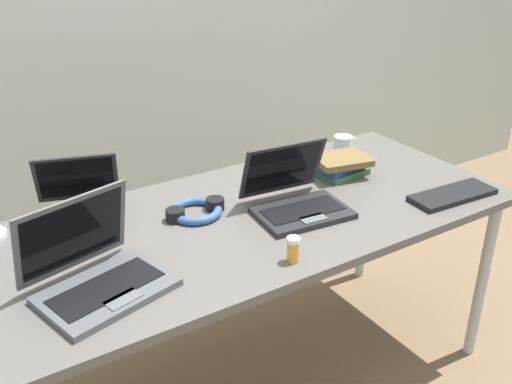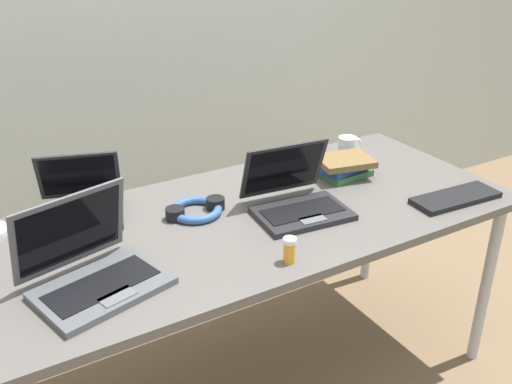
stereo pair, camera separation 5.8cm
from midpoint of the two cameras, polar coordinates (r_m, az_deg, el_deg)
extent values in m
plane|color=#7A6047|center=(2.40, -0.73, -17.97)|extent=(12.00, 12.00, 0.00)
cube|color=#B2BCB7|center=(2.76, -13.65, 17.59)|extent=(6.00, 0.12, 2.60)
cube|color=#595451|center=(1.97, -0.84, -2.50)|extent=(1.80, 0.80, 0.03)
cylinder|color=#B2B5BA|center=(2.46, 20.75, -8.14)|extent=(0.04, 0.04, 0.71)
cylinder|color=#B2B5BA|center=(2.84, 10.08, -2.03)|extent=(0.04, 0.04, 0.71)
cube|color=#515459|center=(1.62, -15.47, -9.40)|extent=(0.38, 0.31, 0.02)
cube|color=black|center=(1.61, -15.52, -9.06)|extent=(0.32, 0.20, 0.00)
cube|color=#595B60|center=(1.56, -14.01, -10.20)|extent=(0.10, 0.07, 0.00)
cube|color=#515459|center=(1.66, -18.55, -3.88)|extent=(0.34, 0.14, 0.23)
cube|color=black|center=(1.65, -18.47, -3.92)|extent=(0.30, 0.12, 0.19)
cube|color=#232326|center=(1.99, -17.75, -2.70)|extent=(0.32, 0.26, 0.02)
cube|color=black|center=(1.98, -17.79, -2.41)|extent=(0.26, 0.17, 0.00)
cube|color=#595B60|center=(1.93, -17.84, -3.24)|extent=(0.09, 0.06, 0.00)
cube|color=#232326|center=(2.06, -18.02, 1.32)|extent=(0.28, 0.15, 0.18)
cube|color=black|center=(2.06, -18.03, 1.31)|extent=(0.25, 0.13, 0.15)
cube|color=#232326|center=(1.95, 3.75, -2.06)|extent=(0.33, 0.24, 0.02)
cube|color=black|center=(1.94, 3.76, -1.76)|extent=(0.28, 0.14, 0.00)
cube|color=#595B60|center=(1.89, 4.81, -2.61)|extent=(0.09, 0.05, 0.00)
cube|color=#232326|center=(2.01, 1.82, 2.36)|extent=(0.31, 0.11, 0.20)
cube|color=black|center=(2.01, 1.89, 2.36)|extent=(0.28, 0.09, 0.17)
cube|color=black|center=(2.17, 18.06, -0.28)|extent=(0.34, 0.14, 0.02)
ellipsoid|color=black|center=(2.44, 5.13, 3.96)|extent=(0.06, 0.10, 0.03)
cube|color=black|center=(2.20, 1.31, 1.20)|extent=(0.10, 0.15, 0.01)
torus|color=#335999|center=(1.96, -6.80, -1.87)|extent=(0.18, 0.18, 0.03)
cylinder|color=black|center=(1.93, -8.81, -2.26)|extent=(0.06, 0.06, 0.04)
cylinder|color=black|center=(1.99, -4.88, -1.19)|extent=(0.06, 0.06, 0.04)
cylinder|color=gold|center=(1.69, 2.67, -5.89)|extent=(0.04, 0.04, 0.06)
cylinder|color=white|center=(1.67, 2.70, -4.73)|extent=(0.04, 0.04, 0.01)
cube|color=#336638|center=(2.27, 7.70, 1.99)|extent=(0.19, 0.14, 0.03)
cube|color=navy|center=(2.25, 7.34, 2.54)|extent=(0.18, 0.14, 0.03)
cube|color=brown|center=(2.24, 7.68, 3.16)|extent=(0.23, 0.20, 0.02)
cylinder|color=white|center=(2.44, 7.86, 4.49)|extent=(0.08, 0.08, 0.09)
torus|color=white|center=(2.47, 8.76, 4.80)|extent=(0.05, 0.01, 0.05)
camera|label=1|loc=(0.03, -90.86, -0.41)|focal=40.64mm
camera|label=2|loc=(0.03, 89.14, 0.41)|focal=40.64mm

